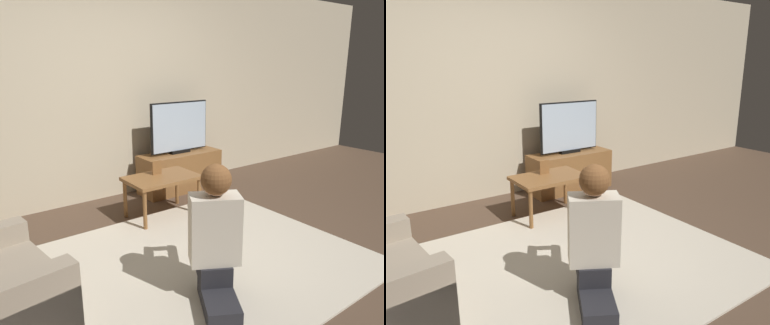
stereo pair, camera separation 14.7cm
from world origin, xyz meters
TOP-DOWN VIEW (x-y plane):
  - ground_plane at (0.00, 0.00)m, footprint 10.00×10.00m
  - wall_back at (0.00, 1.93)m, footprint 10.00×0.06m
  - rug at (0.00, 0.00)m, footprint 2.49×2.15m
  - tv_stand at (0.88, 1.59)m, footprint 1.06×0.40m
  - tv at (0.88, 1.59)m, footprint 0.82×0.08m
  - coffee_table at (0.23, 1.00)m, footprint 0.75×0.49m
  - person_kneeling at (-0.26, -0.43)m, footprint 0.61×0.81m
  - picture_frame at (0.23, 1.10)m, footprint 0.11×0.01m

SIDE VIEW (x-z plane):
  - ground_plane at x=0.00m, z-range 0.00..0.00m
  - rug at x=0.00m, z-range 0.00..0.02m
  - tv_stand at x=0.88m, z-range 0.00..0.49m
  - coffee_table at x=0.23m, z-range 0.17..0.61m
  - person_kneeling at x=-0.26m, z-range 0.02..0.97m
  - picture_frame at x=0.23m, z-range 0.44..0.59m
  - tv at x=0.88m, z-range 0.50..1.14m
  - wall_back at x=0.00m, z-range 0.00..2.60m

